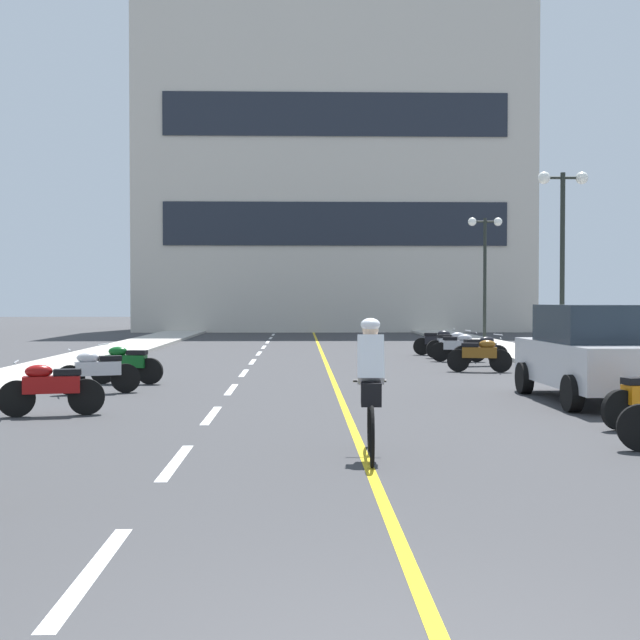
{
  "coord_description": "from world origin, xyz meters",
  "views": [
    {
      "loc": [
        -0.54,
        -3.87,
        1.91
      ],
      "look_at": [
        0.0,
        18.58,
        1.37
      ],
      "focal_mm": 47.12,
      "sensor_mm": 36.0,
      "label": 1
    }
  ],
  "objects_px": {
    "street_lamp_far": "(485,251)",
    "motorcycle_4": "(97,371)",
    "street_lamp_mid": "(563,224)",
    "cyclist_rider": "(371,385)",
    "motorcycle_10": "(438,342)",
    "motorcycle_5": "(126,363)",
    "motorcycle_6": "(480,354)",
    "motorcycle_7": "(481,350)",
    "parked_car_near": "(591,353)",
    "motorcycle_3": "(51,387)",
    "motorcycle_8": "(459,347)",
    "motorcycle_9": "(452,344)"
  },
  "relations": [
    {
      "from": "street_lamp_far",
      "to": "motorcycle_4",
      "type": "distance_m",
      "value": 22.16
    },
    {
      "from": "street_lamp_mid",
      "to": "motorcycle_6",
      "type": "height_order",
      "value": "street_lamp_mid"
    },
    {
      "from": "motorcycle_5",
      "to": "motorcycle_9",
      "type": "xyz_separation_m",
      "value": [
        8.92,
        8.2,
        0.0
      ]
    },
    {
      "from": "parked_car_near",
      "to": "motorcycle_8",
      "type": "distance_m",
      "value": 10.17
    },
    {
      "from": "street_lamp_far",
      "to": "motorcycle_8",
      "type": "xyz_separation_m",
      "value": [
        -2.95,
        -9.72,
        -3.5
      ]
    },
    {
      "from": "motorcycle_3",
      "to": "motorcycle_7",
      "type": "height_order",
      "value": "same"
    },
    {
      "from": "street_lamp_far",
      "to": "motorcycle_10",
      "type": "xyz_separation_m",
      "value": [
        -3.08,
        -6.66,
        -3.5
      ]
    },
    {
      "from": "motorcycle_4",
      "to": "motorcycle_10",
      "type": "height_order",
      "value": "same"
    },
    {
      "from": "motorcycle_10",
      "to": "motorcycle_4",
      "type": "bearing_deg",
      "value": -127.32
    },
    {
      "from": "parked_car_near",
      "to": "motorcycle_4",
      "type": "distance_m",
      "value": 9.71
    },
    {
      "from": "street_lamp_far",
      "to": "motorcycle_9",
      "type": "height_order",
      "value": "street_lamp_far"
    },
    {
      "from": "parked_car_near",
      "to": "cyclist_rider",
      "type": "distance_m",
      "value": 7.14
    },
    {
      "from": "motorcycle_7",
      "to": "motorcycle_6",
      "type": "bearing_deg",
      "value": -102.76
    },
    {
      "from": "motorcycle_10",
      "to": "cyclist_rider",
      "type": "height_order",
      "value": "cyclist_rider"
    },
    {
      "from": "motorcycle_6",
      "to": "motorcycle_10",
      "type": "distance_m",
      "value": 6.75
    },
    {
      "from": "cyclist_rider",
      "to": "street_lamp_far",
      "type": "bearing_deg",
      "value": 74.57
    },
    {
      "from": "motorcycle_6",
      "to": "cyclist_rider",
      "type": "distance_m",
      "value": 12.55
    },
    {
      "from": "motorcycle_5",
      "to": "cyclist_rider",
      "type": "bearing_deg",
      "value": -61.84
    },
    {
      "from": "motorcycle_5",
      "to": "motorcycle_8",
      "type": "height_order",
      "value": "same"
    },
    {
      "from": "motorcycle_6",
      "to": "motorcycle_8",
      "type": "height_order",
      "value": "same"
    },
    {
      "from": "street_lamp_far",
      "to": "motorcycle_4",
      "type": "height_order",
      "value": "street_lamp_far"
    },
    {
      "from": "motorcycle_4",
      "to": "motorcycle_8",
      "type": "distance_m",
      "value": 12.46
    },
    {
      "from": "street_lamp_far",
      "to": "cyclist_rider",
      "type": "bearing_deg",
      "value": -105.43
    },
    {
      "from": "street_lamp_mid",
      "to": "motorcycle_3",
      "type": "bearing_deg",
      "value": -138.83
    },
    {
      "from": "motorcycle_8",
      "to": "motorcycle_7",
      "type": "bearing_deg",
      "value": -78.41
    },
    {
      "from": "street_lamp_mid",
      "to": "cyclist_rider",
      "type": "relative_size",
      "value": 3.1
    },
    {
      "from": "motorcycle_8",
      "to": "motorcycle_6",
      "type": "bearing_deg",
      "value": -92.12
    },
    {
      "from": "street_lamp_mid",
      "to": "parked_car_near",
      "type": "bearing_deg",
      "value": -104.03
    },
    {
      "from": "motorcycle_10",
      "to": "parked_car_near",
      "type": "bearing_deg",
      "value": -87.04
    },
    {
      "from": "motorcycle_7",
      "to": "motorcycle_4",
      "type": "bearing_deg",
      "value": -143.24
    },
    {
      "from": "motorcycle_10",
      "to": "cyclist_rider",
      "type": "relative_size",
      "value": 0.96
    },
    {
      "from": "motorcycle_9",
      "to": "motorcycle_10",
      "type": "xyz_separation_m",
      "value": [
        -0.2,
        1.49,
        0.0
      ]
    },
    {
      "from": "motorcycle_9",
      "to": "motorcycle_4",
      "type": "bearing_deg",
      "value": -131.78
    },
    {
      "from": "motorcycle_4",
      "to": "cyclist_rider",
      "type": "relative_size",
      "value": 0.93
    },
    {
      "from": "street_lamp_mid",
      "to": "motorcycle_5",
      "type": "xyz_separation_m",
      "value": [
        -11.53,
        -4.99,
        -3.62
      ]
    },
    {
      "from": "motorcycle_4",
      "to": "street_lamp_far",
      "type": "bearing_deg",
      "value": 56.84
    },
    {
      "from": "motorcycle_7",
      "to": "motorcycle_10",
      "type": "xyz_separation_m",
      "value": [
        -0.45,
        4.68,
        0.0
      ]
    },
    {
      "from": "parked_car_near",
      "to": "motorcycle_3",
      "type": "distance_m",
      "value": 9.71
    },
    {
      "from": "motorcycle_4",
      "to": "motorcycle_6",
      "type": "relative_size",
      "value": 0.97
    },
    {
      "from": "street_lamp_mid",
      "to": "parked_car_near",
      "type": "relative_size",
      "value": 1.29
    },
    {
      "from": "motorcycle_3",
      "to": "motorcycle_7",
      "type": "distance_m",
      "value": 13.84
    },
    {
      "from": "motorcycle_3",
      "to": "motorcycle_9",
      "type": "relative_size",
      "value": 0.99
    },
    {
      "from": "motorcycle_10",
      "to": "cyclist_rider",
      "type": "xyz_separation_m",
      "value": [
        -3.91,
        -18.67,
        0.41
      ]
    },
    {
      "from": "street_lamp_far",
      "to": "motorcycle_6",
      "type": "distance_m",
      "value": 14.19
    },
    {
      "from": "motorcycle_6",
      "to": "motorcycle_7",
      "type": "distance_m",
      "value": 2.12
    },
    {
      "from": "street_lamp_far",
      "to": "motorcycle_8",
      "type": "bearing_deg",
      "value": -106.9
    },
    {
      "from": "motorcycle_5",
      "to": "motorcycle_10",
      "type": "bearing_deg",
      "value": 48.02
    },
    {
      "from": "street_lamp_far",
      "to": "motorcycle_6",
      "type": "xyz_separation_m",
      "value": [
        -3.09,
        -13.4,
        -3.5
      ]
    },
    {
      "from": "motorcycle_10",
      "to": "motorcycle_5",
      "type": "bearing_deg",
      "value": -131.98
    },
    {
      "from": "motorcycle_9",
      "to": "cyclist_rider",
      "type": "distance_m",
      "value": 17.67
    }
  ]
}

